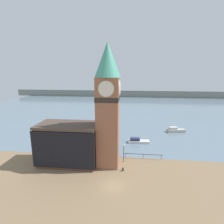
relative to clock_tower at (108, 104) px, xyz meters
name	(u,v)px	position (x,y,z in m)	size (l,w,h in m)	color
ground_plane	(113,185)	(1.66, -6.79, -12.70)	(160.00, 160.00, 0.00)	#846B4C
water	(126,106)	(1.66, 63.40, -12.70)	(160.00, 120.00, 0.00)	slate
far_shoreline	(128,94)	(1.66, 103.40, -10.20)	(180.00, 3.00, 5.00)	gray
pier_railing	(143,155)	(7.31, 3.15, -11.77)	(8.42, 0.08, 1.09)	#232328
clock_tower	(108,104)	(0.00, 0.00, 0.00)	(4.85, 4.85, 23.90)	#935B42
pier_building	(68,143)	(-8.21, -0.12, -8.47)	(12.27, 6.68, 8.42)	brown
boat_near	(138,141)	(6.43, 12.13, -12.20)	(5.78, 2.02, 1.38)	silver
boat_far	(175,130)	(18.64, 22.14, -12.07)	(5.83, 2.77, 1.69)	#B7B2A8
mooring_bollard_near	(123,169)	(3.17, -2.18, -12.32)	(0.37, 0.37, 0.71)	#2D2D33
lamp_post	(124,150)	(3.12, 1.21, -9.88)	(0.32, 0.32, 4.04)	black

